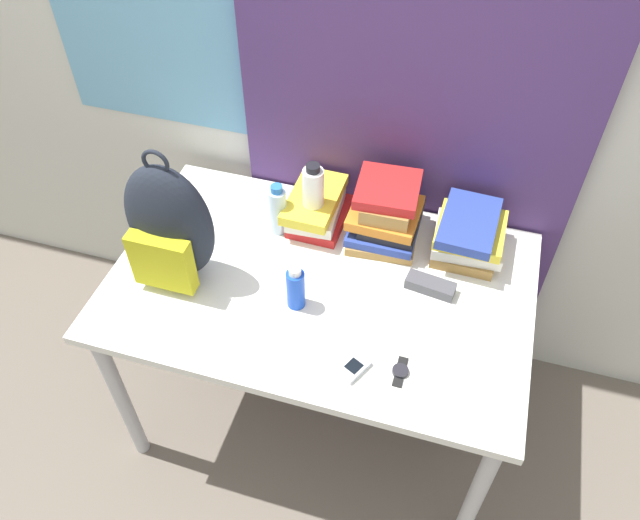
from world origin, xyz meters
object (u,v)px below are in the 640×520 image
Objects in this scene: water_bottle at (278,210)px; cell_phone at (354,368)px; sunscreen_bottle at (296,288)px; sports_bottle at (313,200)px; backpack at (169,226)px; book_stack_right at (468,235)px; book_stack_left at (317,208)px; book_stack_center at (387,214)px; wristwatch at (400,371)px; sunglasses_case at (430,286)px.

water_bottle reaches higher than cell_phone.
sunscreen_bottle reaches higher than cell_phone.
sports_bottle is at bearing 98.00° from sunscreen_bottle.
backpack is 1.76× the size of sports_bottle.
book_stack_right is 0.50m from sports_bottle.
water_bottle is 0.12m from sports_bottle.
cell_phone is (0.27, -0.54, -0.05)m from book_stack_left.
book_stack_center is at bearing 179.59° from book_stack_right.
book_stack_center is at bearing 31.18° from backpack.
water_bottle is at bearing -172.77° from book_stack_right.
book_stack_right is at bearing -0.41° from book_stack_center.
book_stack_left is (0.34, 0.35, -0.14)m from backpack.
wristwatch is at bearing -101.78° from book_stack_right.
backpack is at bearing 177.58° from sunscreen_bottle.
sports_bottle is at bearing 42.15° from backpack.
sunscreen_bottle is at bearing -2.42° from backpack.
book_stack_right reaches higher than cell_phone.
sports_bottle reaches higher than water_bottle.
backpack reaches higher than water_bottle.
book_stack_right is at bearing 78.22° from wristwatch.
sports_bottle is 1.70× the size of sunglasses_case.
cell_phone is (0.03, -0.54, -0.09)m from book_stack_center.
book_stack_right is (0.26, -0.00, -0.02)m from book_stack_center.
sunglasses_case is (0.15, 0.35, 0.01)m from cell_phone.
water_bottle reaches higher than wristwatch.
wristwatch is (0.12, 0.03, -0.00)m from cell_phone.
water_bottle is (-0.61, -0.08, 0.02)m from book_stack_right.
sunglasses_case reaches higher than cell_phone.
sunscreen_bottle is 1.49× the size of cell_phone.
cell_phone is at bearing -38.13° from sunscreen_bottle.
wristwatch is (0.50, -0.43, -0.08)m from water_bottle.
backpack is 0.47m from sports_bottle.
water_bottle is 0.33m from sunscreen_bottle.
book_stack_left reaches higher than sunglasses_case.
cell_phone is at bearing -113.19° from book_stack_right.
sports_bottle reaches higher than book_stack_left.
book_stack_left is 0.14m from water_bottle.
book_stack_center is at bearing -0.31° from book_stack_left.
book_stack_left is 1.03× the size of book_stack_center.
book_stack_right reaches higher than wristwatch.
sports_bottle is at bearing -88.44° from book_stack_left.
sunscreen_bottle is at bearing -82.71° from book_stack_left.
water_bottle is (-0.34, -0.08, -0.00)m from book_stack_center.
backpack is at bearing -130.87° from water_bottle.
book_stack_left is at bearing 91.56° from sports_bottle.
book_stack_right is at bearing 66.81° from cell_phone.
backpack is at bearing -168.59° from sunglasses_case.
cell_phone is at bearing -113.54° from sunglasses_case.
book_stack_right is 1.41× the size of water_bottle.
sunglasses_case is 1.58× the size of wristwatch.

